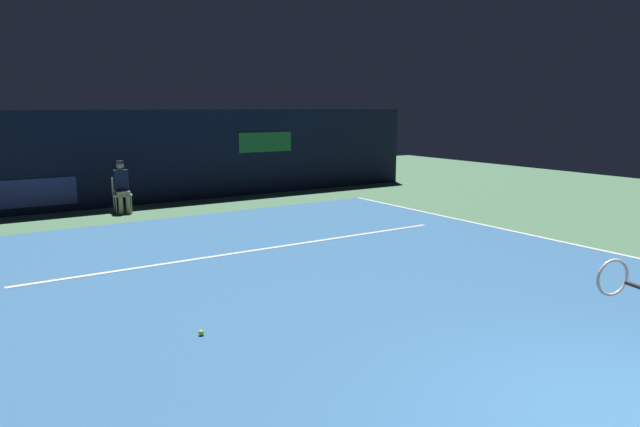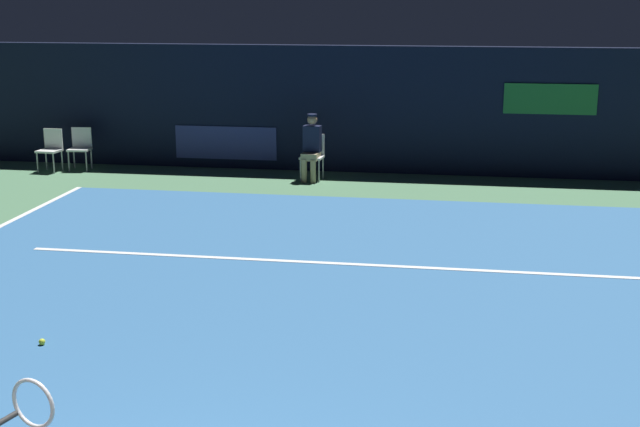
{
  "view_description": "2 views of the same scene",
  "coord_description": "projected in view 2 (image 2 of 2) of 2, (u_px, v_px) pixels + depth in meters",
  "views": [
    {
      "loc": [
        -4.75,
        -2.04,
        2.65
      ],
      "look_at": [
        0.41,
        5.85,
        0.9
      ],
      "focal_mm": 32.15,
      "sensor_mm": 36.0,
      "label": 1
    },
    {
      "loc": [
        1.79,
        -3.78,
        3.56
      ],
      "look_at": [
        0.12,
        6.45,
        0.94
      ],
      "focal_mm": 48.28,
      "sensor_mm": 36.0,
      "label": 2
    }
  ],
  "objects": [
    {
      "name": "court_surface",
      "position": [
        292.0,
        320.0,
        9.73
      ],
      "size": [
        10.82,
        12.36,
        0.01
      ],
      "primitive_type": "cube",
      "color": "#336699",
      "rests_on": "ground"
    },
    {
      "name": "courtside_chair_far",
      "position": [
        51.0,
        147.0,
        17.97
      ],
      "size": [
        0.47,
        0.45,
        0.88
      ],
      "color": "white",
      "rests_on": "ground"
    },
    {
      "name": "tennis_ball",
      "position": [
        42.0,
        342.0,
        9.01
      ],
      "size": [
        0.07,
        0.07,
        0.07
      ],
      "primitive_type": "sphere",
      "color": "#CCE033",
      "rests_on": "court_surface"
    },
    {
      "name": "line_service",
      "position": [
        322.0,
        263.0,
        11.79
      ],
      "size": [
        8.44,
        0.1,
        0.01
      ],
      "primitive_type": "cube",
      "color": "white",
      "rests_on": "court_surface"
    },
    {
      "name": "ground_plane",
      "position": [
        292.0,
        321.0,
        9.73
      ],
      "size": [
        34.22,
        34.22,
        0.0
      ],
      "primitive_type": "plane",
      "color": "#4C7A56"
    },
    {
      "name": "line_judge_on_chair",
      "position": [
        312.0,
        146.0,
        17.01
      ],
      "size": [
        0.47,
        0.55,
        1.32
      ],
      "color": "white",
      "rests_on": "ground"
    },
    {
      "name": "back_wall",
      "position": [
        372.0,
        110.0,
        17.74
      ],
      "size": [
        17.7,
        0.33,
        2.6
      ],
      "color": "black",
      "rests_on": "ground"
    },
    {
      "name": "courtside_chair_near",
      "position": [
        80.0,
        146.0,
        18.14
      ],
      "size": [
        0.48,
        0.46,
        0.88
      ],
      "color": "white",
      "rests_on": "ground"
    }
  ]
}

